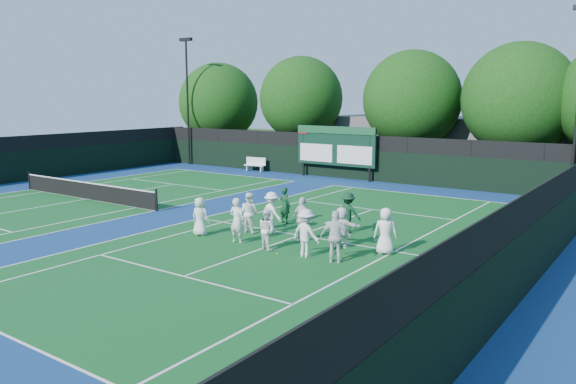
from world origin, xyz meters
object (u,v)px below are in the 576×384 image
Objects in this scene: scoreboard at (335,146)px; bench at (255,164)px; coach_left at (285,205)px; tennis_net at (86,190)px.

bench is at bearing -178.22° from scoreboard.
scoreboard is at bearing -56.67° from coach_left.
tennis_net is 14.38m from bench.
scoreboard is 16.26m from tennis_net.
tennis_net is 7.02× the size of coach_left.
tennis_net reaches higher than bench.
bench is (0.23, 14.38, 0.07)m from tennis_net.
coach_left reaches higher than bench.
bench is 17.62m from coach_left.
tennis_net is 12.31m from coach_left.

